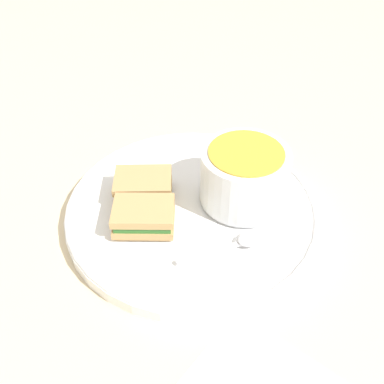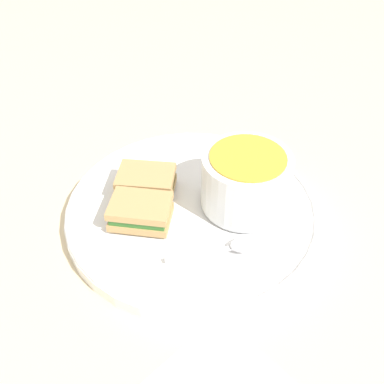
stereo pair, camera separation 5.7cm
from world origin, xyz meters
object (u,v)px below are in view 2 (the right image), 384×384
at_px(soup_bowl, 246,180).
at_px(sandwich_half_far, 141,211).
at_px(sandwich_half_near, 146,182).
at_px(spoon, 237,246).

height_order(soup_bowl, sandwich_half_far, soup_bowl).
xyz_separation_m(soup_bowl, sandwich_half_near, (-0.02, 0.13, -0.02)).
xyz_separation_m(soup_bowl, spoon, (-0.08, -0.01, -0.03)).
relative_size(sandwich_half_near, sandwich_half_far, 1.01).
xyz_separation_m(spoon, sandwich_half_far, (0.01, 0.12, 0.01)).
xyz_separation_m(soup_bowl, sandwich_half_far, (-0.07, 0.11, -0.02)).
bearing_deg(sandwich_half_far, sandwich_half_near, 16.74).
relative_size(soup_bowl, spoon, 1.09).
distance_m(spoon, sandwich_half_far, 0.13).
height_order(spoon, sandwich_half_near, sandwich_half_near).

